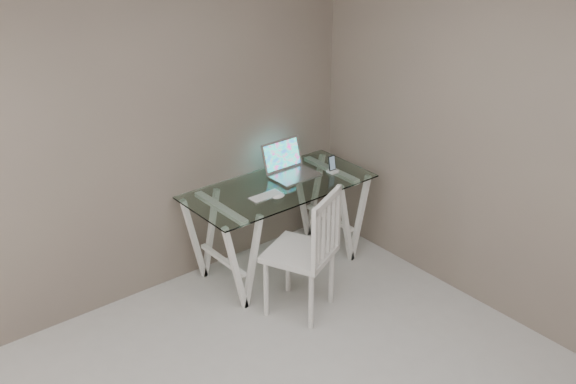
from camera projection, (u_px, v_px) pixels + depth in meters
name	position (u px, v px, depth m)	size (l,w,h in m)	color
room	(325.00, 196.00, 3.27)	(4.50, 4.52, 2.71)	#ABA8A4
desk	(279.00, 227.00, 5.79)	(1.50, 0.70, 0.75)	silver
chair	(310.00, 248.00, 5.17)	(0.59, 0.59, 0.98)	silver
laptop	(289.00, 167.00, 5.81)	(0.37, 0.33, 0.26)	#B9B9BE
keyboard	(266.00, 196.00, 5.46)	(0.27, 0.12, 0.01)	silver
mouse	(279.00, 196.00, 5.43)	(0.10, 0.06, 0.03)	white
phone_dock	(332.00, 168.00, 5.85)	(0.08, 0.08, 0.14)	white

